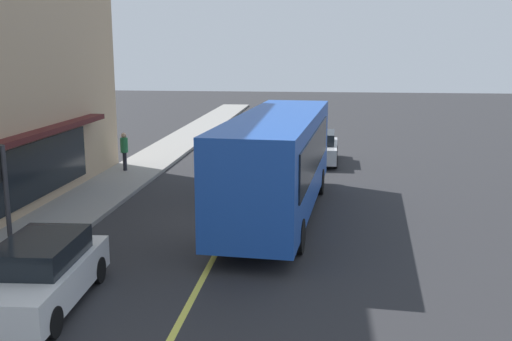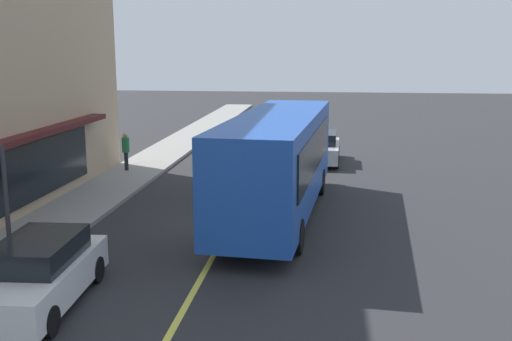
{
  "view_description": "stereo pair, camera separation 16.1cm",
  "coord_description": "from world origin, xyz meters",
  "px_view_note": "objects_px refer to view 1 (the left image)",
  "views": [
    {
      "loc": [
        -18.49,
        -2.89,
        5.65
      ],
      "look_at": [
        1.01,
        -0.7,
        1.6
      ],
      "focal_mm": 41.78,
      "sensor_mm": 36.0,
      "label": 1
    },
    {
      "loc": [
        -18.48,
        -3.05,
        5.65
      ],
      "look_at": [
        1.01,
        -0.7,
        1.6
      ],
      "focal_mm": 41.78,
      "sensor_mm": 36.0,
      "label": 2
    }
  ],
  "objects_px": {
    "bus": "(278,160)",
    "pedestrian_by_curb": "(124,148)",
    "car_white": "(41,274)",
    "car_silver": "(319,148)"
  },
  "relations": [
    {
      "from": "car_white",
      "to": "bus",
      "type": "bearing_deg",
      "value": -31.25
    },
    {
      "from": "bus",
      "to": "car_silver",
      "type": "relative_size",
      "value": 2.6
    },
    {
      "from": "bus",
      "to": "car_white",
      "type": "height_order",
      "value": "bus"
    },
    {
      "from": "bus",
      "to": "pedestrian_by_curb",
      "type": "distance_m",
      "value": 9.82
    },
    {
      "from": "car_white",
      "to": "pedestrian_by_curb",
      "type": "height_order",
      "value": "pedestrian_by_curb"
    },
    {
      "from": "car_silver",
      "to": "pedestrian_by_curb",
      "type": "xyz_separation_m",
      "value": [
        -3.78,
        8.79,
        0.45
      ]
    },
    {
      "from": "car_white",
      "to": "car_silver",
      "type": "bearing_deg",
      "value": -18.59
    },
    {
      "from": "pedestrian_by_curb",
      "to": "bus",
      "type": "bearing_deg",
      "value": -130.1
    },
    {
      "from": "car_silver",
      "to": "pedestrian_by_curb",
      "type": "distance_m",
      "value": 9.58
    },
    {
      "from": "car_white",
      "to": "pedestrian_by_curb",
      "type": "distance_m",
      "value": 14.3
    }
  ]
}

